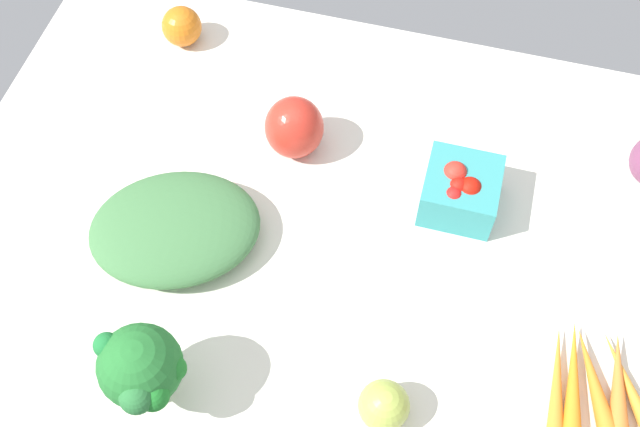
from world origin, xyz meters
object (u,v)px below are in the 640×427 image
leafy_greens_clump (175,228)px  broccoli_head (141,370)px  heirloom_tomato_green (384,405)px  carrot_bunch (592,388)px  berry_basket (460,190)px  heirloom_tomato_orange (182,26)px  bell_pepper_red (294,127)px

leafy_greens_clump → broccoli_head: bearing=-77.3°
heirloom_tomato_green → carrot_bunch: bearing=20.9°
leafy_greens_clump → berry_basket: berry_basket is taller
berry_basket → broccoli_head: bearing=-130.5°
heirloom_tomato_green → heirloom_tomato_orange: 66.76cm
broccoli_head → bell_pepper_red: bearing=80.9°
heirloom_tomato_green → leafy_greens_clump: heirloom_tomato_green is taller
bell_pepper_red → leafy_greens_clump: bearing=-120.4°
broccoli_head → heirloom_tomato_orange: broccoli_head is taller
heirloom_tomato_green → broccoli_head: (-27.00, -4.61, 5.11)cm
heirloom_tomato_green → heirloom_tomato_orange: heirloom_tomato_orange is taller
heirloom_tomato_green → carrot_bunch: (23.52, 9.00, -1.69)cm
bell_pepper_red → broccoli_head: bearing=-99.1°
leafy_greens_clump → bell_pepper_red: (11.04, 18.81, 1.75)cm
broccoli_head → berry_basket: bearing=49.5°
broccoli_head → heirloom_tomato_green: bearing=9.7°
broccoli_head → berry_basket: broccoli_head is taller
bell_pepper_red → carrot_bunch: (44.17, -26.01, -3.29)cm
berry_basket → carrot_bunch: berry_basket is taller
broccoli_head → berry_basket: size_ratio=1.33×
broccoli_head → heirloom_tomato_orange: size_ratio=2.12×
heirloom_tomato_orange → carrot_bunch: (66.93, -41.72, -1.79)cm
berry_basket → carrot_bunch: size_ratio=0.56×
heirloom_tomato_green → leafy_greens_clump: 35.58cm
berry_basket → bell_pepper_red: bearing=171.3°
heirloom_tomato_green → broccoli_head: bearing=-170.3°
broccoli_head → bell_pepper_red: size_ratio=1.43×
berry_basket → carrot_bunch: bearing=-48.2°
broccoli_head → heirloom_tomato_orange: 57.93cm
heirloom_tomato_orange → berry_basket: bearing=-22.5°
heirloom_tomato_green → broccoli_head: size_ratio=0.46×
carrot_bunch → leafy_greens_clump: bearing=172.6°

